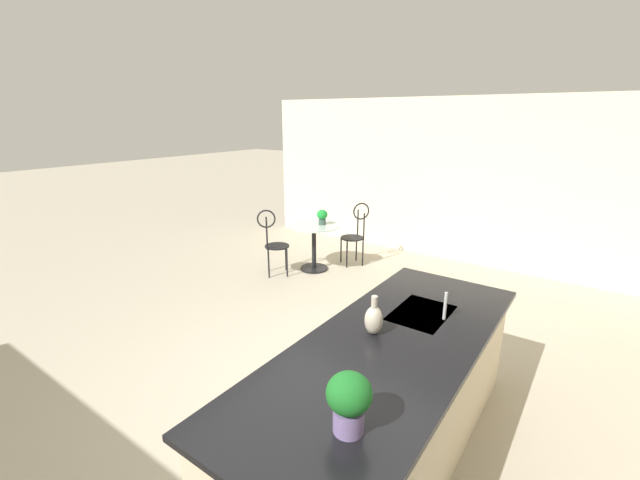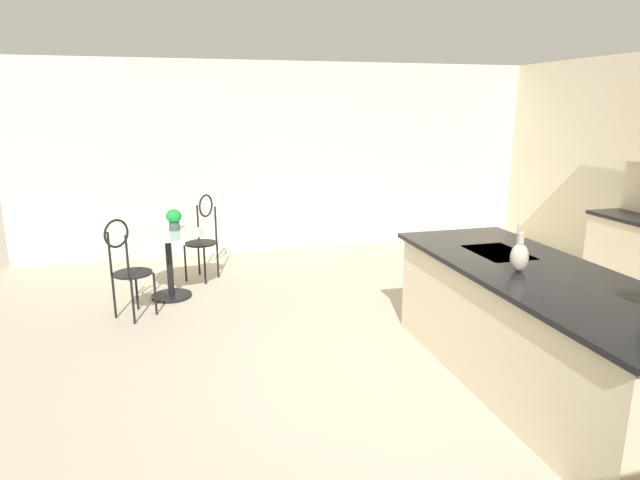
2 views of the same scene
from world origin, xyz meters
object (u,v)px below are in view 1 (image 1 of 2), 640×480
chair_by_island (273,239)px  vase_on_counter (374,319)px  bistro_table (314,243)px  potted_plant_on_table (322,216)px  chair_near_window (355,231)px  potted_plant_counter_far (349,399)px

chair_by_island → vase_on_counter: (2.17, 2.89, 0.46)m
bistro_table → potted_plant_on_table: size_ratio=3.35×
chair_by_island → vase_on_counter: 3.64m
potted_plant_on_table → vase_on_counter: vase_on_counter is taller
chair_near_window → bistro_table: bearing=-33.5°
potted_plant_counter_far → chair_near_window: bearing=-149.9°
bistro_table → potted_plant_counter_far: potted_plant_counter_far is taller
chair_near_window → potted_plant_counter_far: 4.90m
chair_by_island → chair_near_window: bearing=145.3°
potted_plant_counter_far → vase_on_counter: size_ratio=1.10×
chair_by_island → potted_plant_on_table: size_ratio=4.36×
bistro_table → potted_plant_on_table: (-0.12, 0.08, 0.43)m
bistro_table → chair_by_island: (0.54, -0.39, 0.13)m
chair_by_island → potted_plant_counter_far: potted_plant_counter_far is taller
vase_on_counter → potted_plant_on_table: bearing=-139.3°
chair_near_window → vase_on_counter: size_ratio=3.62×
chair_by_island → bistro_table: bearing=144.0°
chair_by_island → vase_on_counter: size_ratio=3.62×
potted_plant_on_table → potted_plant_counter_far: size_ratio=0.75×
chair_near_window → chair_by_island: size_ratio=1.00×
bistro_table → vase_on_counter: (2.70, 2.50, 0.58)m
potted_plant_counter_far → vase_on_counter: potted_plant_counter_far is taller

